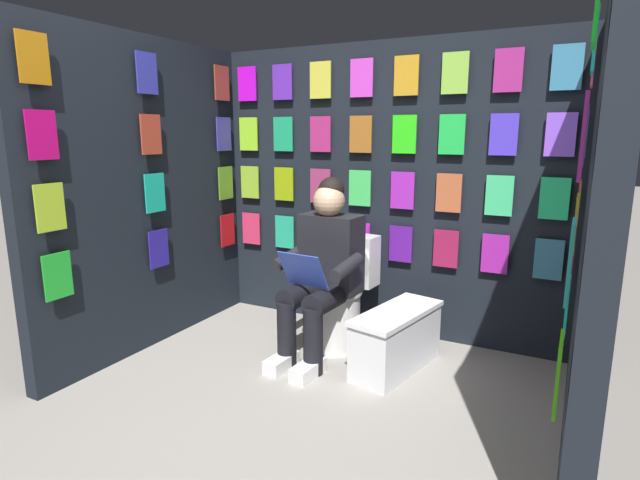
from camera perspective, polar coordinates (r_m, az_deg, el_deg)
ground_plane at (r=2.51m, az=-10.61°, el=-24.25°), size 30.00×30.00×0.00m
display_wall_back at (r=3.76m, az=7.28°, el=5.52°), size 2.72×0.14×2.10m
display_wall_left at (r=2.55m, az=28.63°, el=1.00°), size 0.14×1.90×2.10m
display_wall_right at (r=3.68m, az=-18.96°, el=4.77°), size 0.14×1.90×2.10m
toilet at (r=3.58m, az=2.08°, el=-6.68°), size 0.42×0.57×0.77m
person_reading at (r=3.32m, az=0.19°, el=-3.28°), size 0.55×0.71×1.19m
comic_longbox_near at (r=3.29m, az=8.57°, el=-11.02°), size 0.42×0.76×0.39m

